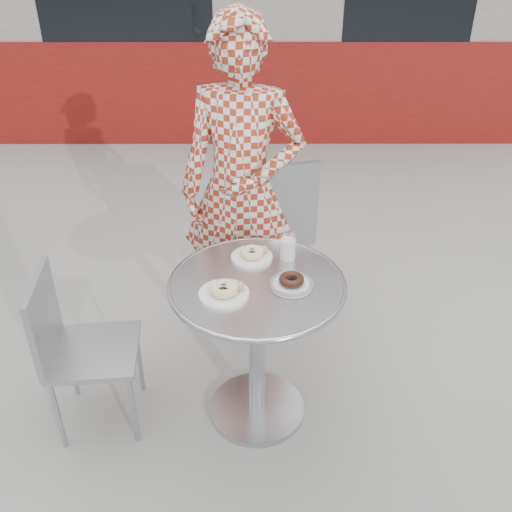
{
  "coord_description": "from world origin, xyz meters",
  "views": [
    {
      "loc": [
        -0.01,
        -1.99,
        2.13
      ],
      "look_at": [
        -0.01,
        0.07,
        0.84
      ],
      "focal_mm": 40.0,
      "sensor_mm": 36.0,
      "label": 1
    }
  ],
  "objects_px": {
    "milk_cup": "(288,248)",
    "bistro_table": "(257,317)",
    "chair_left": "(97,378)",
    "seated_person": "(242,191)",
    "plate_far": "(253,254)",
    "plate_near": "(225,291)",
    "chair_far": "(265,258)",
    "plate_checker": "(291,283)"
  },
  "relations": [
    {
      "from": "bistro_table",
      "to": "plate_checker",
      "type": "distance_m",
      "value": 0.25
    },
    {
      "from": "seated_person",
      "to": "plate_near",
      "type": "distance_m",
      "value": 0.76
    },
    {
      "from": "milk_cup",
      "to": "plate_far",
      "type": "bearing_deg",
      "value": 178.28
    },
    {
      "from": "plate_near",
      "to": "milk_cup",
      "type": "xyz_separation_m",
      "value": [
        0.27,
        0.28,
        0.03
      ]
    },
    {
      "from": "chair_far",
      "to": "bistro_table",
      "type": "bearing_deg",
      "value": 71.8
    },
    {
      "from": "bistro_table",
      "to": "plate_near",
      "type": "bearing_deg",
      "value": -144.82
    },
    {
      "from": "bistro_table",
      "to": "milk_cup",
      "type": "distance_m",
      "value": 0.33
    },
    {
      "from": "plate_near",
      "to": "milk_cup",
      "type": "bearing_deg",
      "value": 46.12
    },
    {
      "from": "bistro_table",
      "to": "chair_far",
      "type": "relative_size",
      "value": 0.78
    },
    {
      "from": "plate_checker",
      "to": "plate_near",
      "type": "bearing_deg",
      "value": -166.11
    },
    {
      "from": "seated_person",
      "to": "milk_cup",
      "type": "height_order",
      "value": "seated_person"
    },
    {
      "from": "chair_left",
      "to": "plate_far",
      "type": "bearing_deg",
      "value": -78.1
    },
    {
      "from": "chair_far",
      "to": "plate_near",
      "type": "distance_m",
      "value": 1.14
    },
    {
      "from": "chair_far",
      "to": "plate_far",
      "type": "xyz_separation_m",
      "value": [
        -0.07,
        -0.74,
        0.48
      ]
    },
    {
      "from": "chair_far",
      "to": "plate_far",
      "type": "bearing_deg",
      "value": 69.49
    },
    {
      "from": "plate_far",
      "to": "plate_checker",
      "type": "relative_size",
      "value": 1.01
    },
    {
      "from": "milk_cup",
      "to": "bistro_table",
      "type": "bearing_deg",
      "value": -126.28
    },
    {
      "from": "chair_far",
      "to": "seated_person",
      "type": "distance_m",
      "value": 0.64
    },
    {
      "from": "bistro_table",
      "to": "milk_cup",
      "type": "bearing_deg",
      "value": 53.72
    },
    {
      "from": "chair_left",
      "to": "plate_checker",
      "type": "bearing_deg",
      "value": -94.8
    },
    {
      "from": "plate_near",
      "to": "plate_checker",
      "type": "bearing_deg",
      "value": 13.89
    },
    {
      "from": "seated_person",
      "to": "plate_checker",
      "type": "height_order",
      "value": "seated_person"
    },
    {
      "from": "chair_left",
      "to": "plate_near",
      "type": "height_order",
      "value": "plate_near"
    },
    {
      "from": "bistro_table",
      "to": "plate_checker",
      "type": "relative_size",
      "value": 4.18
    },
    {
      "from": "plate_far",
      "to": "bistro_table",
      "type": "bearing_deg",
      "value": -84.06
    },
    {
      "from": "chair_left",
      "to": "seated_person",
      "type": "xyz_separation_m",
      "value": [
        0.67,
        0.69,
        0.62
      ]
    },
    {
      "from": "milk_cup",
      "to": "chair_far",
      "type": "bearing_deg",
      "value": 96.75
    },
    {
      "from": "plate_near",
      "to": "chair_far",
      "type": "bearing_deg",
      "value": 79.99
    },
    {
      "from": "chair_far",
      "to": "milk_cup",
      "type": "relative_size",
      "value": 8.43
    },
    {
      "from": "plate_far",
      "to": "plate_near",
      "type": "relative_size",
      "value": 0.91
    },
    {
      "from": "plate_far",
      "to": "plate_checker",
      "type": "distance_m",
      "value": 0.27
    },
    {
      "from": "bistro_table",
      "to": "plate_near",
      "type": "relative_size",
      "value": 3.76
    },
    {
      "from": "chair_far",
      "to": "plate_near",
      "type": "xyz_separation_m",
      "value": [
        -0.18,
        -1.02,
        0.48
      ]
    },
    {
      "from": "chair_left",
      "to": "plate_near",
      "type": "bearing_deg",
      "value": -100.88
    },
    {
      "from": "chair_left",
      "to": "plate_near",
      "type": "xyz_separation_m",
      "value": [
        0.61,
        -0.06,
        0.54
      ]
    },
    {
      "from": "seated_person",
      "to": "plate_checker",
      "type": "xyz_separation_m",
      "value": [
        0.22,
        -0.68,
        -0.09
      ]
    },
    {
      "from": "seated_person",
      "to": "plate_checker",
      "type": "relative_size",
      "value": 9.51
    },
    {
      "from": "milk_cup",
      "to": "seated_person",
      "type": "bearing_deg",
      "value": 114.25
    },
    {
      "from": "bistro_table",
      "to": "plate_checker",
      "type": "xyz_separation_m",
      "value": [
        0.14,
        -0.03,
        0.2
      ]
    },
    {
      "from": "plate_checker",
      "to": "chair_left",
      "type": "bearing_deg",
      "value": -179.41
    },
    {
      "from": "plate_checker",
      "to": "chair_far",
      "type": "bearing_deg",
      "value": 95.61
    },
    {
      "from": "chair_far",
      "to": "chair_left",
      "type": "relative_size",
      "value": 1.21
    }
  ]
}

